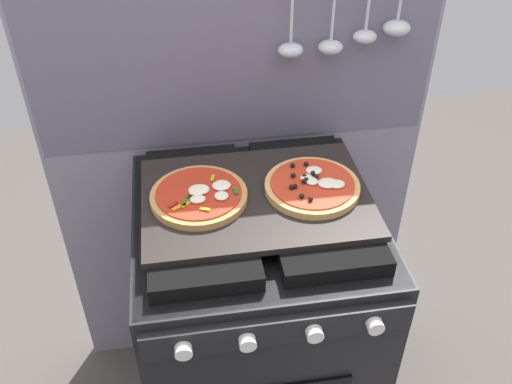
% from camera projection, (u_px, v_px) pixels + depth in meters
% --- Properties ---
extents(kitchen_backsplash, '(1.10, 0.09, 1.55)m').
position_uv_depth(kitchen_backsplash, '(240.00, 160.00, 1.69)').
color(kitchen_backsplash, gray).
rests_on(kitchen_backsplash, ground_plane).
extents(stove, '(0.60, 0.64, 0.90)m').
position_uv_depth(stove, '(256.00, 323.00, 1.63)').
color(stove, black).
rests_on(stove, ground_plane).
extents(baking_tray, '(0.54, 0.38, 0.02)m').
position_uv_depth(baking_tray, '(256.00, 198.00, 1.35)').
color(baking_tray, black).
rests_on(baking_tray, stove).
extents(pizza_left, '(0.23, 0.23, 0.03)m').
position_uv_depth(pizza_left, '(199.00, 196.00, 1.33)').
color(pizza_left, '#C18947').
rests_on(pizza_left, baking_tray).
extents(pizza_right, '(0.23, 0.23, 0.03)m').
position_uv_depth(pizza_right, '(313.00, 186.00, 1.36)').
color(pizza_right, tan).
rests_on(pizza_right, baking_tray).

